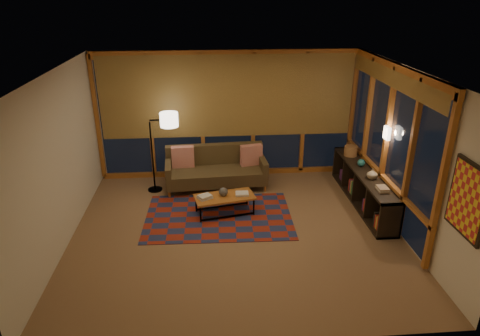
{
  "coord_description": "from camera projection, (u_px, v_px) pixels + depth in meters",
  "views": [
    {
      "loc": [
        -0.44,
        -6.27,
        3.86
      ],
      "look_at": [
        0.08,
        0.21,
        1.09
      ],
      "focal_mm": 32.0,
      "sensor_mm": 36.0,
      "label": 1
    }
  ],
  "objects": [
    {
      "name": "floor",
      "position": [
        236.0,
        232.0,
        7.29
      ],
      "size": [
        5.5,
        5.0,
        0.01
      ],
      "primitive_type": "cube",
      "color": "#895F40",
      "rests_on": "ground"
    },
    {
      "name": "ceiling",
      "position": [
        236.0,
        72.0,
        6.23
      ],
      "size": [
        5.5,
        5.0,
        0.01
      ],
      "primitive_type": "cube",
      "color": "white",
      "rests_on": "walls"
    },
    {
      "name": "walls",
      "position": [
        236.0,
        158.0,
        6.76
      ],
      "size": [
        5.51,
        5.01,
        2.7
      ],
      "color": "beige",
      "rests_on": "floor"
    },
    {
      "name": "window_wall_back",
      "position": [
        228.0,
        116.0,
        8.99
      ],
      "size": [
        5.3,
        0.16,
        2.6
      ],
      "primitive_type": null,
      "color": "#B5772E",
      "rests_on": "walls"
    },
    {
      "name": "window_wall_right",
      "position": [
        385.0,
        141.0,
        7.51
      ],
      "size": [
        0.16,
        3.7,
        2.6
      ],
      "primitive_type": null,
      "color": "#B5772E",
      "rests_on": "walls"
    },
    {
      "name": "wall_art",
      "position": [
        467.0,
        200.0,
        5.23
      ],
      "size": [
        0.06,
        0.74,
        0.94
      ],
      "primitive_type": null,
      "color": "red",
      "rests_on": "walls"
    },
    {
      "name": "wall_sconce",
      "position": [
        387.0,
        133.0,
        7.29
      ],
      "size": [
        0.12,
        0.18,
        0.22
      ],
      "primitive_type": null,
      "color": "white",
      "rests_on": "walls"
    },
    {
      "name": "sofa",
      "position": [
        216.0,
        169.0,
        8.74
      ],
      "size": [
        2.07,
        0.94,
        0.83
      ],
      "primitive_type": null,
      "rotation": [
        0.0,
        0.0,
        0.06
      ],
      "color": "brown",
      "rests_on": "floor"
    },
    {
      "name": "pillow_left",
      "position": [
        183.0,
        156.0,
        8.76
      ],
      "size": [
        0.47,
        0.19,
        0.46
      ],
      "primitive_type": null,
      "rotation": [
        0.0,
        0.0,
        0.07
      ],
      "color": "red",
      "rests_on": "sofa"
    },
    {
      "name": "pillow_right",
      "position": [
        251.0,
        155.0,
        8.86
      ],
      "size": [
        0.47,
        0.24,
        0.45
      ],
      "primitive_type": null,
      "rotation": [
        0.0,
        0.0,
        0.2
      ],
      "color": "red",
      "rests_on": "sofa"
    },
    {
      "name": "area_rug",
      "position": [
        219.0,
        216.0,
        7.76
      ],
      "size": [
        2.67,
        1.82,
        0.01
      ],
      "primitive_type": "cube",
      "rotation": [
        0.0,
        0.0,
        -0.03
      ],
      "color": "maroon",
      "rests_on": "floor"
    },
    {
      "name": "coffee_table",
      "position": [
        225.0,
        205.0,
        7.8
      ],
      "size": [
        1.15,
        0.7,
        0.36
      ],
      "primitive_type": null,
      "rotation": [
        0.0,
        0.0,
        0.21
      ],
      "color": "#B5772E",
      "rests_on": "floor"
    },
    {
      "name": "book_stack_a",
      "position": [
        205.0,
        197.0,
        7.64
      ],
      "size": [
        0.3,
        0.28,
        0.07
      ],
      "primitive_type": null,
      "rotation": [
        0.0,
        0.0,
        0.55
      ],
      "color": "silver",
      "rests_on": "coffee_table"
    },
    {
      "name": "book_stack_b",
      "position": [
        242.0,
        193.0,
        7.78
      ],
      "size": [
        0.23,
        0.18,
        0.05
      ],
      "primitive_type": null,
      "rotation": [
        0.0,
        0.0,
        -0.02
      ],
      "color": "silver",
      "rests_on": "coffee_table"
    },
    {
      "name": "ceramic_pot",
      "position": [
        223.0,
        192.0,
        7.72
      ],
      "size": [
        0.19,
        0.19,
        0.16
      ],
      "primitive_type": "sphere",
      "rotation": [
        0.0,
        0.0,
        0.23
      ],
      "color": "black",
      "rests_on": "coffee_table"
    },
    {
      "name": "floor_lamp",
      "position": [
        152.0,
        153.0,
        8.47
      ],
      "size": [
        0.57,
        0.39,
        1.63
      ],
      "primitive_type": null,
      "rotation": [
        0.0,
        0.0,
        0.07
      ],
      "color": "black",
      "rests_on": "floor"
    },
    {
      "name": "bookshelf",
      "position": [
        363.0,
        187.0,
        8.15
      ],
      "size": [
        0.4,
        2.64,
        0.66
      ],
      "primitive_type": null,
      "color": "black",
      "rests_on": "floor"
    },
    {
      "name": "basket",
      "position": [
        351.0,
        151.0,
        8.73
      ],
      "size": [
        0.3,
        0.3,
        0.2
      ],
      "primitive_type": "cylinder",
      "rotation": [
        0.0,
        0.0,
        -0.13
      ],
      "color": "#9D6D45",
      "rests_on": "bookshelf"
    },
    {
      "name": "teal_bowl",
      "position": [
        361.0,
        163.0,
        8.2
      ],
      "size": [
        0.17,
        0.17,
        0.15
      ],
      "primitive_type": "sphere",
      "rotation": [
        0.0,
        0.0,
        -0.21
      ],
      "color": "#226969",
      "rests_on": "bookshelf"
    },
    {
      "name": "vase",
      "position": [
        372.0,
        174.0,
        7.66
      ],
      "size": [
        0.23,
        0.23,
        0.2
      ],
      "primitive_type": "imported",
      "rotation": [
        0.0,
        0.0,
        0.26
      ],
      "color": "tan",
      "rests_on": "bookshelf"
    },
    {
      "name": "shelf_book_stack",
      "position": [
        383.0,
        189.0,
        7.23
      ],
      "size": [
        0.25,
        0.3,
        0.07
      ],
      "primitive_type": null,
      "rotation": [
        0.0,
        0.0,
        -0.35
      ],
      "color": "silver",
      "rests_on": "bookshelf"
    }
  ]
}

